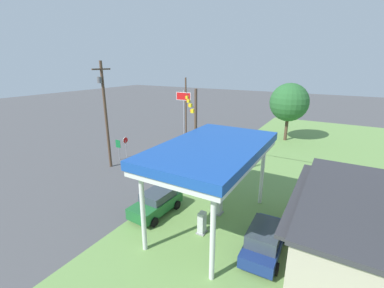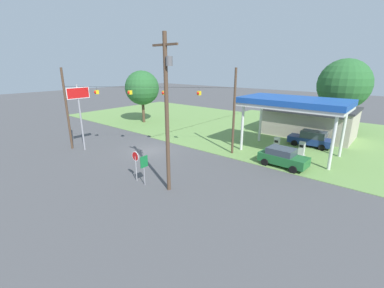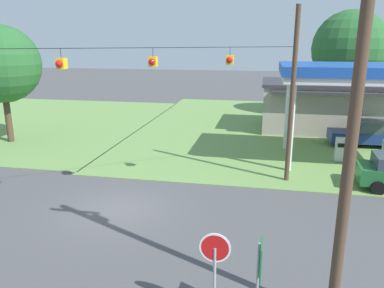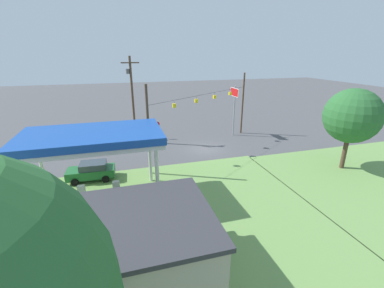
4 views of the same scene
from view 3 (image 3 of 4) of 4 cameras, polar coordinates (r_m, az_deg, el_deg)
name	(u,v)px [view 3 (image 3 of 4)]	position (r m, az deg, el deg)	size (l,w,h in m)	color
ground_plane	(118,209)	(16.82, -11.22, -9.75)	(160.00, 160.00, 0.00)	#4C4C4F
grass_verge_station_corner	(362,131)	(33.33, 24.51, 1.81)	(36.00, 28.00, 0.04)	#6B934C
grass_verge_opposite_corner	(20,120)	(37.90, -24.78, 3.29)	(24.00, 24.00, 0.04)	#6B934C
gas_station_canopy	(373,74)	(23.64, 25.87, 9.55)	(10.19, 5.83, 5.80)	silver
gas_station_store	(330,106)	(32.41, 20.23, 5.45)	(10.86, 7.01, 3.92)	#B2A893
fuel_pump_near	(340,151)	(24.13, 21.60, -0.94)	(0.71, 0.56, 1.52)	gray
car_at_pumps_rear	(366,133)	(28.43, 25.02, 1.50)	(4.75, 2.23, 1.83)	navy
stop_sign_roadside	(215,258)	(9.83, 3.50, -16.94)	(0.80, 0.08, 2.50)	#99999E
route_sign	(260,268)	(9.77, 10.26, -18.16)	(0.10, 0.70, 2.40)	gray
utility_pole_main	(360,86)	(9.13, 24.22, 8.01)	(2.20, 0.44, 10.98)	#4C3828
signal_span_gantry	(112,101)	(15.42, -12.16, 6.47)	(14.95, 10.24, 8.73)	#4C3828
tree_behind_station	(350,48)	(38.51, 22.93, 13.26)	(6.92, 6.92, 9.86)	#4C3828
tree_west_verge	(1,64)	(29.35, -27.08, 10.76)	(5.31, 5.31, 8.20)	#4C3828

